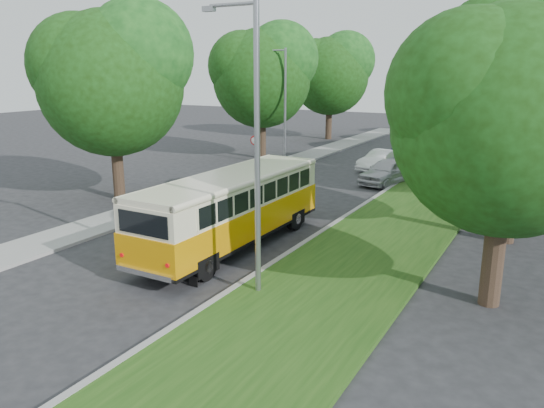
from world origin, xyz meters
The scene contains 13 objects.
ground centered at (0.00, 0.00, 0.00)m, with size 120.00×120.00×0.00m, color #272729.
curb centered at (3.60, 5.00, 0.07)m, with size 0.20×70.00×0.15m, color gray.
grass_verge centered at (5.95, 5.00, 0.07)m, with size 4.50×70.00×0.13m, color #1F4813.
sidewalk centered at (-4.80, 5.00, 0.06)m, with size 2.20×70.00×0.12m, color gray.
treeline centered at (3.15, 17.99, 5.93)m, with size 24.27×41.91×9.46m.
lamppost_near centered at (4.21, -2.50, 4.37)m, with size 1.71×0.16×8.00m.
lamppost_far centered at (-4.70, 16.00, 4.12)m, with size 1.71×0.16×7.50m.
warning_sign centered at (-4.50, 11.98, 1.71)m, with size 0.56×0.10×2.50m.
vintage_bus centered at (1.42, 0.58, 1.36)m, with size 2.35×9.15×2.72m, color orange, non-canonical shape.
car_silver centered at (3.00, 13.80, 0.71)m, with size 1.67×4.14×1.41m, color #B4B4B9.
car_white centered at (1.42, 17.59, 0.63)m, with size 1.34×3.84×1.27m, color white.
car_blue centered at (2.09, 19.64, 0.64)m, with size 1.80×4.43×1.29m, color navy.
car_grey centered at (2.74, 25.56, 0.73)m, with size 2.41×5.22×1.45m, color #56575D.
Camera 1 is at (11.49, -14.57, 6.28)m, focal length 35.00 mm.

